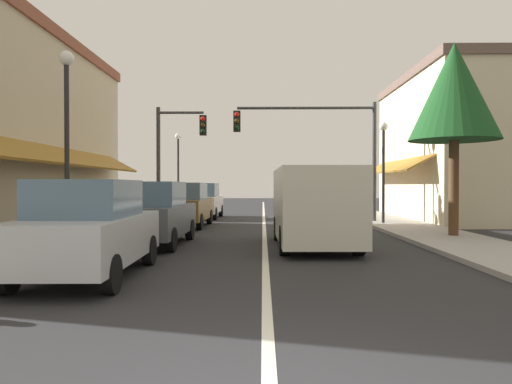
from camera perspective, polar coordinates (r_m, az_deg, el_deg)
ground_plane at (r=21.17m, az=0.96°, el=-3.71°), size 80.00×80.00×0.00m
sidewalk_left at (r=21.86m, az=-13.64°, el=-3.43°), size 2.60×56.00×0.12m
sidewalk_right at (r=21.88m, az=15.55°, el=-3.43°), size 2.60×56.00×0.12m
lane_center_stripe at (r=21.17m, az=0.97°, el=-3.70°), size 0.14×52.00×0.01m
storefront_right_block at (r=24.99m, az=22.85°, el=4.96°), size 6.29×10.20×7.00m
parked_car_nearest_left at (r=9.15m, az=-19.36°, el=-4.22°), size 1.85×4.14×1.77m
parked_car_second_left at (r=13.56m, az=-12.20°, el=-2.56°), size 1.85×4.13×1.77m
parked_car_third_left at (r=19.32m, az=-8.46°, el=-1.54°), size 1.86×4.14×1.77m
parked_car_far_left at (r=24.26m, az=-6.45°, el=-1.06°), size 1.85×4.13×1.77m
van_in_lane at (r=13.02m, az=6.86°, el=-1.51°), size 2.07×5.21×2.12m
traffic_signal_mast_arm at (r=21.02m, az=7.91°, el=6.34°), size 6.21×0.50×5.28m
traffic_signal_left_corner at (r=21.97m, az=-9.72°, el=5.30°), size 2.30×0.50×5.21m
street_lamp_left_near at (r=12.77m, az=-21.67°, el=8.26°), size 0.36×0.36×4.99m
street_lamp_right_mid at (r=20.39m, az=14.98°, el=4.31°), size 0.36×0.36×4.27m
street_lamp_left_far at (r=28.36m, az=-9.28°, el=3.87°), size 0.36×0.36×4.71m
tree_right_near at (r=16.24m, az=22.60°, el=10.92°), size 2.76×2.76×6.09m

